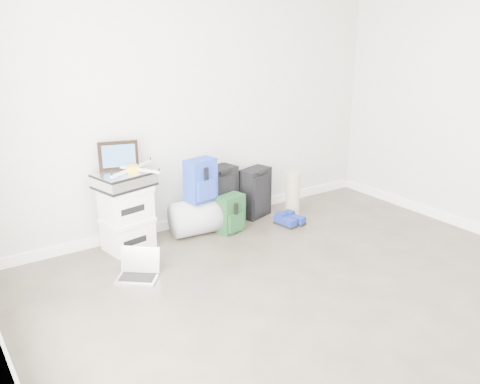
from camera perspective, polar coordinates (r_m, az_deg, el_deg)
ground at (r=3.87m, az=14.60°, el=-14.77°), size 5.00×5.00×0.00m
room_envelope at (r=3.29m, az=16.83°, el=11.38°), size 4.52×5.02×2.71m
boxes_stack at (r=4.95m, az=-12.57°, el=-2.87°), size 0.49×0.43×0.63m
briefcase at (r=4.83m, az=-12.89°, el=1.36°), size 0.57×0.47×0.14m
painting at (r=4.86m, az=-13.49°, el=4.00°), size 0.36×0.12×0.27m
drone at (r=4.81m, az=-12.00°, el=2.59°), size 0.53×0.53×0.05m
duffel_bag at (r=5.25m, az=-4.46°, el=-2.74°), size 0.63×0.43×0.37m
blue_backpack at (r=5.10m, az=-4.40°, el=1.24°), size 0.34×0.27×0.43m
large_suitcase at (r=5.46m, az=-2.40°, el=-0.43°), size 0.44×0.34×0.62m
green_backpack at (r=5.27m, az=-1.01°, el=-2.53°), size 0.31×0.26×0.40m
carry_on at (r=5.66m, az=1.77°, el=-0.07°), size 0.40×0.32×0.55m
shoes at (r=5.53m, az=5.57°, el=-3.22°), size 0.28×0.28×0.09m
rolled_rug at (r=5.75m, az=5.95°, el=-0.21°), size 0.16×0.16×0.49m
laptop at (r=4.50m, az=-11.32°, el=-8.61°), size 0.42×0.40×0.24m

